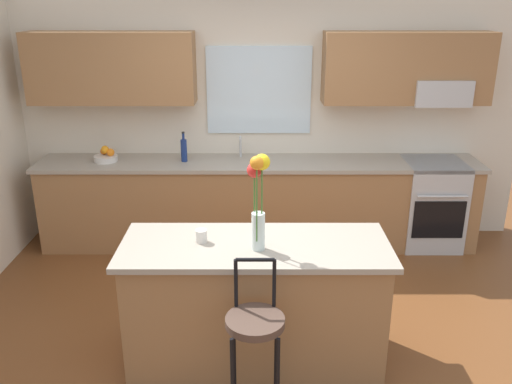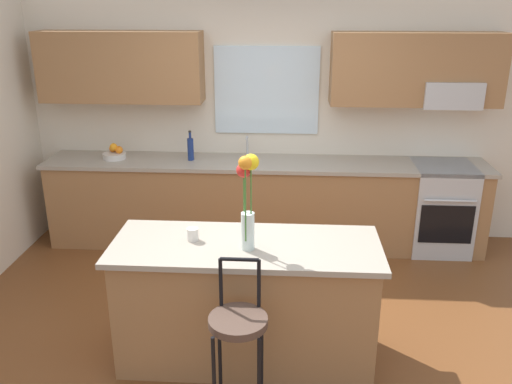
{
  "view_description": "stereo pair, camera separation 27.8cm",
  "coord_description": "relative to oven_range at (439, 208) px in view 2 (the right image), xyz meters",
  "views": [
    {
      "loc": [
        -0.03,
        -3.61,
        2.51
      ],
      "look_at": [
        -0.02,
        0.55,
        1.0
      ],
      "focal_mm": 37.71,
      "sensor_mm": 36.0,
      "label": 1
    },
    {
      "loc": [
        0.25,
        -3.61,
        2.51
      ],
      "look_at": [
        -0.02,
        0.55,
        1.0
      ],
      "focal_mm": 37.71,
      "sensor_mm": 36.0,
      "label": 2
    }
  ],
  "objects": [
    {
      "name": "bar_stool_near",
      "position": [
        -1.85,
        -2.53,
        0.18
      ],
      "size": [
        0.36,
        0.36,
        1.04
      ],
      "color": "black",
      "rests_on": "ground"
    },
    {
      "name": "counter_run",
      "position": [
        -1.82,
        0.02,
        0.01
      ],
      "size": [
        4.56,
        0.64,
        0.92
      ],
      "color": "#996B42",
      "rests_on": "ground"
    },
    {
      "name": "sink_faucet",
      "position": [
        -2.01,
        0.17,
        0.6
      ],
      "size": [
        0.02,
        0.13,
        0.23
      ],
      "color": "#B7BABC",
      "rests_on": "counter_run"
    },
    {
      "name": "bottle_olive_oil",
      "position": [
        -2.58,
        0.02,
        0.58
      ],
      "size": [
        0.06,
        0.06,
        0.31
      ],
      "color": "navy",
      "rests_on": "counter_run"
    },
    {
      "name": "oven_range",
      "position": [
        0.0,
        0.0,
        0.0
      ],
      "size": [
        0.6,
        0.64,
        0.92
      ],
      "color": "#B7BABC",
      "rests_on": "ground"
    },
    {
      "name": "back_wall_assembly",
      "position": [
        -1.78,
        0.31,
        1.05
      ],
      "size": [
        5.6,
        0.5,
        2.7
      ],
      "color": "beige",
      "rests_on": "ground"
    },
    {
      "name": "kitchen_island",
      "position": [
        -1.85,
        -1.95,
        0.0
      ],
      "size": [
        1.86,
        0.73,
        0.92
      ],
      "color": "#996B42",
      "rests_on": "ground"
    },
    {
      "name": "mug_ceramic",
      "position": [
        -2.22,
        -1.92,
        0.51
      ],
      "size": [
        0.08,
        0.08,
        0.09
      ],
      "primitive_type": "cylinder",
      "color": "silver",
      "rests_on": "kitchen_island"
    },
    {
      "name": "ground_plane",
      "position": [
        -1.82,
        -1.68,
        -0.46
      ],
      "size": [
        14.0,
        14.0,
        0.0
      ],
      "primitive_type": "plane",
      "color": "brown"
    },
    {
      "name": "fruit_bowl_oranges",
      "position": [
        -3.39,
        0.03,
        0.51
      ],
      "size": [
        0.24,
        0.24,
        0.16
      ],
      "color": "silver",
      "rests_on": "counter_run"
    },
    {
      "name": "flower_vase",
      "position": [
        -1.83,
        -2.03,
        0.85
      ],
      "size": [
        0.15,
        0.17,
        0.66
      ],
      "color": "silver",
      "rests_on": "kitchen_island"
    }
  ]
}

